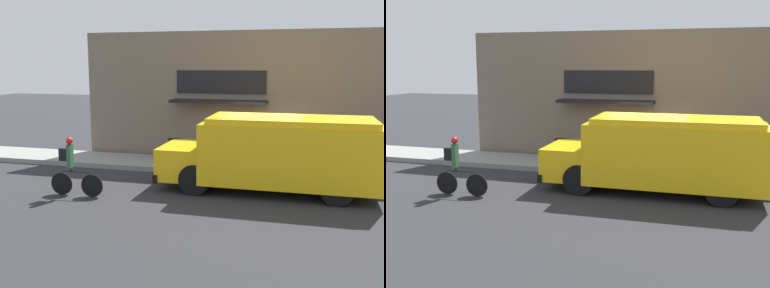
% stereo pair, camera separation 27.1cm
% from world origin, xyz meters
% --- Properties ---
extents(ground_plane, '(70.00, 70.00, 0.00)m').
position_xyz_m(ground_plane, '(0.00, 0.00, 0.00)').
color(ground_plane, '#2B2B2D').
extents(sidewalk, '(28.00, 2.07, 0.18)m').
position_xyz_m(sidewalk, '(0.00, 1.03, 0.09)').
color(sidewalk, gray).
rests_on(sidewalk, ground_plane).
extents(storefront, '(14.39, 1.00, 4.91)m').
position_xyz_m(storefront, '(-0.06, 2.28, 2.46)').
color(storefront, '#756656').
rests_on(storefront, ground_plane).
extents(school_bus, '(6.34, 2.67, 2.21)m').
position_xyz_m(school_bus, '(0.62, -1.30, 1.17)').
color(school_bus, yellow).
rests_on(school_bus, ground_plane).
extents(cyclist, '(1.59, 0.20, 1.68)m').
position_xyz_m(cyclist, '(-4.93, -3.23, 0.80)').
color(cyclist, black).
rests_on(cyclist, ground_plane).
extents(trash_bin, '(0.46, 0.46, 0.80)m').
position_xyz_m(trash_bin, '(-3.35, 1.33, 0.58)').
color(trash_bin, '#38383D').
rests_on(trash_bin, sidewalk).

